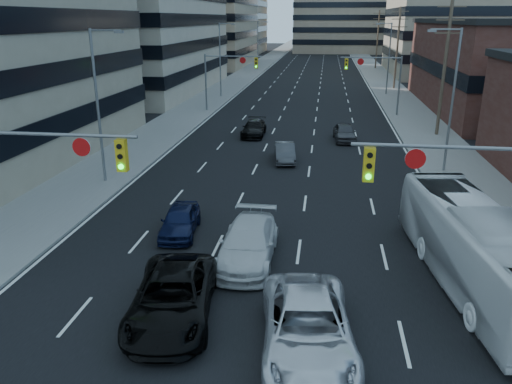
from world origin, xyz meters
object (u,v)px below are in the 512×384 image
object	(u,v)px
black_pickup	(173,297)
transit_bus	(476,248)
sedan_blue	(180,220)
white_van	(248,243)
silver_suv	(308,327)

from	to	relation	value
black_pickup	transit_bus	bearing A→B (deg)	11.82
black_pickup	sedan_blue	size ratio (longest dim) A/B	1.45
white_van	transit_bus	bearing A→B (deg)	-5.48
white_van	sedan_blue	distance (m)	4.22
transit_bus	black_pickup	bearing A→B (deg)	-168.20
sedan_blue	white_van	bearing A→B (deg)	-38.49
black_pickup	sedan_blue	world-z (taller)	black_pickup
silver_suv	transit_bus	world-z (taller)	transit_bus
silver_suv	transit_bus	bearing A→B (deg)	32.58
silver_suv	transit_bus	distance (m)	7.71
sedan_blue	black_pickup	bearing A→B (deg)	-81.71
white_van	black_pickup	bearing A→B (deg)	-112.31
white_van	transit_bus	xyz separation A→B (m)	(8.65, -0.82, 0.76)
silver_suv	sedan_blue	distance (m)	10.07
sedan_blue	silver_suv	bearing A→B (deg)	-57.70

